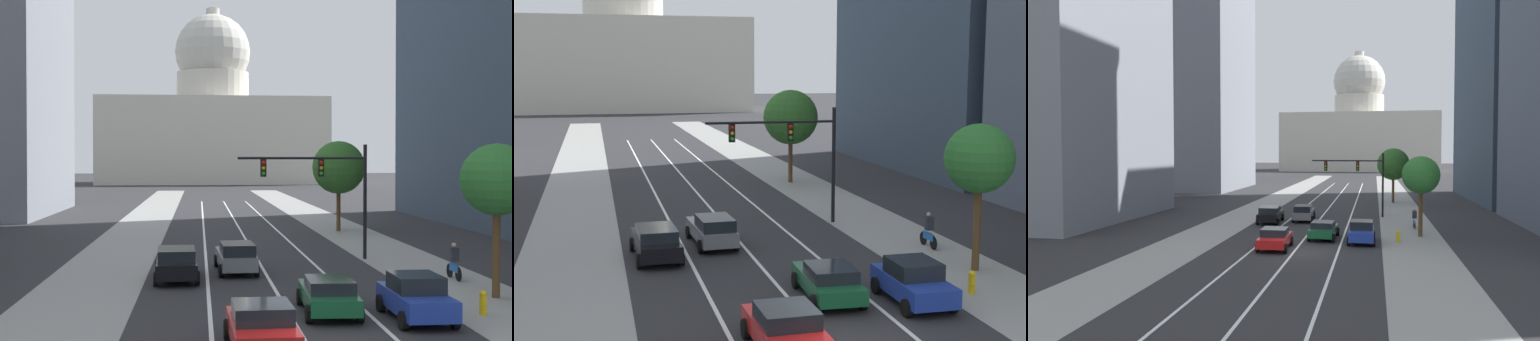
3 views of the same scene
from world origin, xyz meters
The scene contains 19 objects.
ground_plane centered at (0.00, 40.00, 0.00)m, with size 400.00×400.00×0.00m, color #2B2B2D.
sidewalk_left centered at (-8.06, 35.00, 0.01)m, with size 4.65×130.00×0.01m, color gray.
sidewalk_right centered at (8.06, 35.00, 0.01)m, with size 4.65×130.00×0.01m, color gray.
lane_stripe_left centered at (-2.87, 25.00, 0.01)m, with size 0.16×90.00×0.01m, color white.
lane_stripe_center centered at (0.00, 25.00, 0.01)m, with size 0.16×90.00×0.01m, color white.
lane_stripe_right centered at (2.87, 25.00, 0.01)m, with size 0.16×90.00×0.01m, color white.
office_tower_far_left centered at (-28.05, 51.60, 27.67)m, with size 20.85×23.02×55.27m.
office_tower_far_right centered at (25.96, 38.87, 17.37)m, with size 16.53×28.19×34.68m.
capitol_building centered at (0.00, 136.48, 13.81)m, with size 50.52×23.57×39.86m.
car_gray centered at (-1.42, 14.42, 0.80)m, with size 2.09×4.79×1.54m.
car_red centered at (-1.43, 0.61, 0.74)m, with size 2.13×4.07×1.44m.
car_black centered at (-4.30, 12.59, 0.80)m, with size 2.19×4.77×1.51m.
car_blue centered at (4.30, 4.02, 0.81)m, with size 1.99×4.02×1.60m.
car_green centered at (1.43, 5.16, 0.71)m, with size 2.14×4.38×1.35m.
traffic_signal_mast centered at (3.76, 18.24, 4.46)m, with size 7.26×0.39×6.44m.
fire_hydrant centered at (6.94, 4.47, 0.46)m, with size 0.26×0.35×0.91m.
cyclist centered at (8.62, 11.57, 0.85)m, with size 0.37×1.70×1.72m.
street_tree_mid_right centered at (7.59, 32.88, 4.94)m, with size 4.11×4.11×7.02m.
street_tree_near_right centered at (8.75, 7.41, 4.76)m, with size 2.93×2.93×6.27m.
Camera 3 is at (5.18, -32.12, 6.68)m, focal length 34.68 mm.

